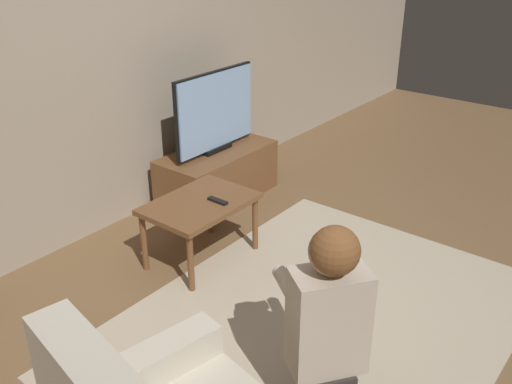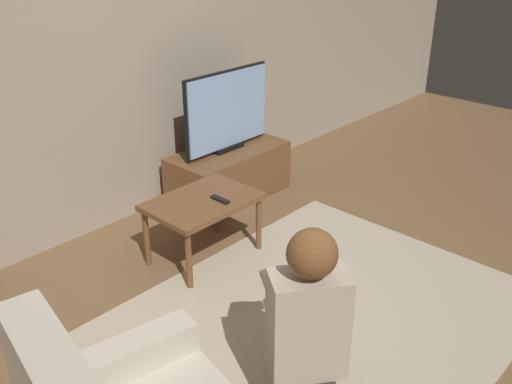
% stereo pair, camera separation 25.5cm
% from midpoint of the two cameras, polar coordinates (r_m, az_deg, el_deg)
% --- Properties ---
extents(ground_plane, '(10.00, 10.00, 0.00)m').
position_cam_midpoint_polar(ground_plane, '(3.39, 3.84, -13.21)').
color(ground_plane, brown).
extents(wall_back, '(10.00, 0.06, 2.60)m').
position_cam_midpoint_polar(wall_back, '(4.13, -18.80, 12.78)').
color(wall_back, tan).
rests_on(wall_back, ground_plane).
extents(rug, '(2.62, 1.93, 0.02)m').
position_cam_midpoint_polar(rug, '(3.39, 3.84, -13.11)').
color(rug, '#BCAD93').
rests_on(rug, ground_plane).
extents(tv_stand, '(1.01, 0.50, 0.42)m').
position_cam_midpoint_polar(tv_stand, '(4.75, -5.40, 1.73)').
color(tv_stand, brown).
rests_on(tv_stand, ground_plane).
extents(tv, '(0.86, 0.08, 0.65)m').
position_cam_midpoint_polar(tv, '(4.56, -5.71, 7.98)').
color(tv, black).
rests_on(tv, tv_stand).
extents(coffee_table, '(0.72, 0.51, 0.45)m').
position_cam_midpoint_polar(coffee_table, '(3.80, -7.54, -1.70)').
color(coffee_table, brown).
rests_on(coffee_table, ground_plane).
extents(person_kneeling, '(0.65, 0.76, 0.99)m').
position_cam_midpoint_polar(person_kneeling, '(2.57, 4.47, -12.91)').
color(person_kneeling, '#332D28').
rests_on(person_kneeling, rug).
extents(remote, '(0.04, 0.15, 0.02)m').
position_cam_midpoint_polar(remote, '(3.75, -5.80, -0.92)').
color(remote, black).
rests_on(remote, coffee_table).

